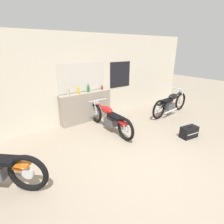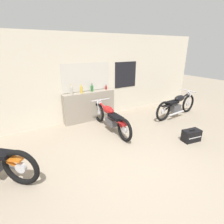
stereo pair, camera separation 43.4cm
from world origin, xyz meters
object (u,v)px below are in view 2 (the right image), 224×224
(bottle_left_center, at_px, (81,89))
(hard_case_black, at_px, (191,136))
(motorcycle_red, at_px, (110,118))
(bottle_center, at_px, (92,88))
(bottle_right_center, at_px, (106,87))
(motorcycle_black, at_px, (177,105))
(bottle_leftmost, at_px, (71,90))

(bottle_left_center, xyz_separation_m, hard_case_black, (2.00, -2.67, -0.96))
(motorcycle_red, bearing_deg, bottle_center, 94.08)
(motorcycle_red, height_order, hard_case_black, motorcycle_red)
(hard_case_black, bearing_deg, bottle_right_center, 111.20)
(bottle_left_center, height_order, bottle_center, bottle_left_center)
(bottle_center, bearing_deg, motorcycle_black, -25.66)
(bottle_left_center, height_order, motorcycle_black, bottle_left_center)
(bottle_right_center, bearing_deg, bottle_left_center, -174.98)
(bottle_left_center, xyz_separation_m, bottle_center, (0.40, 0.08, -0.01))
(bottle_left_center, distance_m, hard_case_black, 3.47)
(motorcycle_black, distance_m, hard_case_black, 1.84)
(motorcycle_red, bearing_deg, motorcycle_black, -4.98)
(bottle_leftmost, xyz_separation_m, motorcycle_red, (0.80, -1.00, -0.73))
(bottle_left_center, distance_m, motorcycle_black, 3.40)
(bottle_leftmost, bearing_deg, hard_case_black, -49.03)
(bottle_left_center, bearing_deg, motorcycle_red, -64.34)
(motorcycle_red, bearing_deg, bottle_left_center, 115.66)
(motorcycle_black, xyz_separation_m, hard_case_black, (-1.10, -1.45, -0.27))
(motorcycle_black, relative_size, hard_case_black, 4.21)
(bottle_left_center, relative_size, bottle_right_center, 1.76)
(motorcycle_black, relative_size, motorcycle_red, 0.99)
(bottle_center, relative_size, hard_case_black, 0.50)
(bottle_left_center, relative_size, bottle_center, 1.13)
(bottle_right_center, xyz_separation_m, motorcycle_black, (2.17, -1.30, -0.63))
(bottle_left_center, distance_m, bottle_right_center, 0.94)
(motorcycle_black, distance_m, motorcycle_red, 2.63)
(bottle_right_center, distance_m, motorcycle_red, 1.34)
(bottle_leftmost, height_order, motorcycle_red, bottle_leftmost)
(bottle_center, xyz_separation_m, bottle_right_center, (0.53, 0.00, -0.04))
(bottle_center, distance_m, motorcycle_black, 3.07)
(bottle_left_center, relative_size, motorcycle_black, 0.14)
(bottle_center, distance_m, hard_case_black, 3.32)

